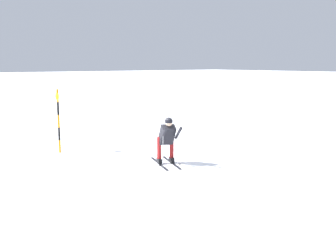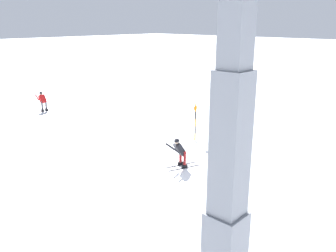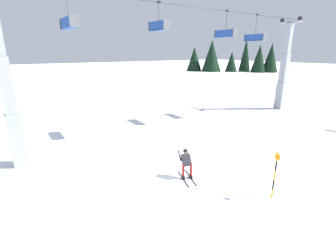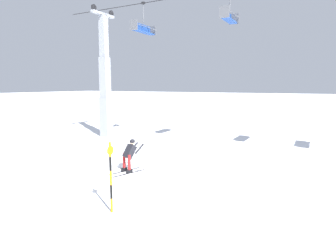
# 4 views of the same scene
# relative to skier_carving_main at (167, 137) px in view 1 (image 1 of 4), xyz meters

# --- Properties ---
(ground_plane) EXTENTS (260.00, 260.00, 0.00)m
(ground_plane) POSITION_rel_skier_carving_main_xyz_m (0.69, 0.03, -0.86)
(ground_plane) COLOR white
(skier_carving_main) EXTENTS (1.13, 1.79, 1.63)m
(skier_carving_main) POSITION_rel_skier_carving_main_xyz_m (0.00, 0.00, 0.00)
(skier_carving_main) COLOR black
(skier_carving_main) RESTS_ON ground_plane
(trail_marker_pole) EXTENTS (0.07, 0.28, 2.22)m
(trail_marker_pole) POSITION_rel_skier_carving_main_xyz_m (1.94, -3.62, 0.33)
(trail_marker_pole) COLOR orange
(trail_marker_pole) RESTS_ON ground_plane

